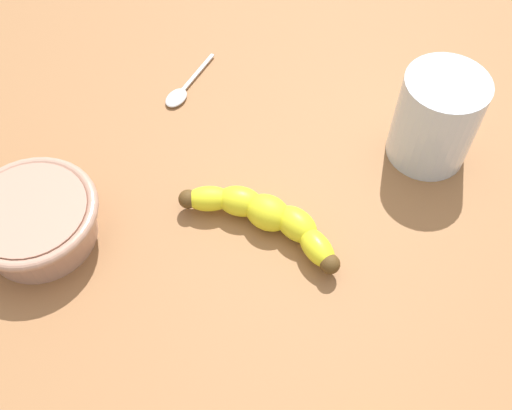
{
  "coord_description": "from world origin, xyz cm",
  "views": [
    {
      "loc": [
        17.31,
        -33.57,
        59.7
      ],
      "look_at": [
        0.54,
        0.34,
        5.0
      ],
      "focal_mm": 42.13,
      "sensor_mm": 36.0,
      "label": 1
    }
  ],
  "objects_px": {
    "smoothie_glass": "(435,121)",
    "ceramic_bowl": "(35,220)",
    "banana": "(265,216)",
    "teaspoon": "(179,95)"
  },
  "relations": [
    {
      "from": "banana",
      "to": "ceramic_bowl",
      "type": "bearing_deg",
      "value": 31.43
    },
    {
      "from": "ceramic_bowl",
      "to": "smoothie_glass",
      "type": "bearing_deg",
      "value": 41.76
    },
    {
      "from": "banana",
      "to": "ceramic_bowl",
      "type": "height_order",
      "value": "ceramic_bowl"
    },
    {
      "from": "smoothie_glass",
      "to": "ceramic_bowl",
      "type": "distance_m",
      "value": 0.46
    },
    {
      "from": "banana",
      "to": "teaspoon",
      "type": "relative_size",
      "value": 1.74
    },
    {
      "from": "banana",
      "to": "smoothie_glass",
      "type": "bearing_deg",
      "value": -122.44
    },
    {
      "from": "banana",
      "to": "smoothie_glass",
      "type": "xyz_separation_m",
      "value": [
        0.13,
        0.19,
        0.03
      ]
    },
    {
      "from": "smoothie_glass",
      "to": "ceramic_bowl",
      "type": "xyz_separation_m",
      "value": [
        -0.34,
        -0.31,
        -0.02
      ]
    },
    {
      "from": "banana",
      "to": "teaspoon",
      "type": "height_order",
      "value": "banana"
    },
    {
      "from": "ceramic_bowl",
      "to": "teaspoon",
      "type": "distance_m",
      "value": 0.26
    }
  ]
}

